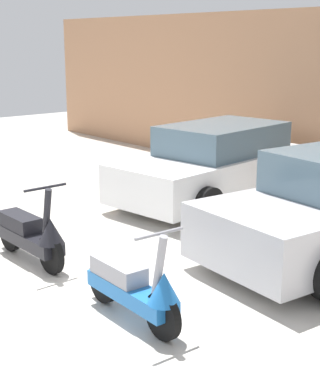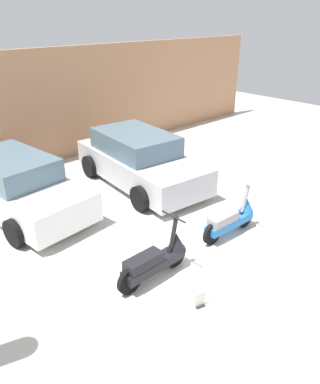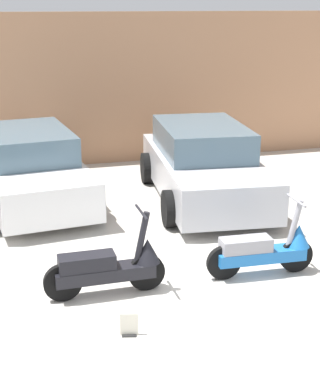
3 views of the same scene
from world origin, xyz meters
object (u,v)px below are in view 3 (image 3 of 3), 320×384
at_px(car_rear_left, 32,168).
at_px(scooter_front_left, 110,266).
at_px(scooter_front_right, 266,249).
at_px(car_rear_center, 204,165).
at_px(placard_near_left_scooter, 129,325).

bearing_deg(car_rear_left, scooter_front_left, 3.63).
xyz_separation_m(scooter_front_right, car_rear_center, (0.28, 3.22, 0.28)).
relative_size(car_rear_center, placard_near_left_scooter, 15.80).
distance_m(scooter_front_left, placard_near_left_scooter, 1.01).
xyz_separation_m(scooter_front_left, car_rear_center, (2.34, 3.22, 0.27)).
bearing_deg(scooter_front_right, placard_near_left_scooter, -151.97).
bearing_deg(placard_near_left_scooter, scooter_front_right, 25.44).
height_order(car_rear_left, car_rear_center, car_rear_center).
bearing_deg(car_rear_left, car_rear_center, 71.33).
xyz_separation_m(scooter_front_right, car_rear_left, (-2.73, 3.89, 0.25)).
relative_size(car_rear_left, placard_near_left_scooter, 15.14).
height_order(scooter_front_left, placard_near_left_scooter, scooter_front_left).
height_order(scooter_front_right, car_rear_center, car_rear_center).
xyz_separation_m(scooter_front_left, car_rear_left, (-0.67, 3.89, 0.24)).
bearing_deg(scooter_front_left, scooter_front_right, -0.53).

